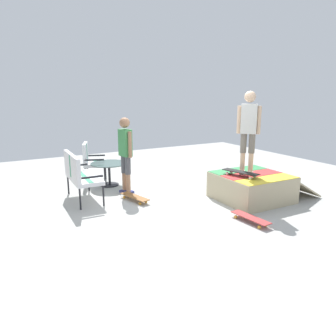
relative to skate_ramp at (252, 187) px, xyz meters
name	(u,v)px	position (x,y,z in m)	size (l,w,h in m)	color
ground_plane	(179,199)	(0.90, 1.31, -0.33)	(12.00, 12.00, 0.10)	#B2B2AD
skate_ramp	(252,187)	(0.00, 0.00, 0.00)	(1.38, 2.15, 0.57)	tan
patio_bench	(78,172)	(1.75, 3.27, 0.33)	(1.26, 0.58, 1.02)	black
patio_chair_near_house	(91,159)	(3.07, 2.63, 0.33)	(0.77, 0.73, 1.02)	black
patio_table	(109,170)	(2.54, 2.33, 0.12)	(0.90, 0.90, 0.57)	black
person_watching	(125,150)	(1.77, 2.19, 0.73)	(0.47, 0.28, 1.73)	navy
person_skater	(249,126)	(0.07, 0.14, 1.29)	(0.37, 0.37, 1.72)	silver
skateboard_by_bench	(135,197)	(1.15, 2.26, -0.20)	(0.82, 0.38, 0.10)	brown
skateboard_spare	(250,218)	(-0.95, 0.93, -0.20)	(0.81, 0.26, 0.10)	#B23838
skateboard_on_ramp	(241,172)	(-0.02, 0.38, 0.37)	(0.82, 0.40, 0.10)	black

